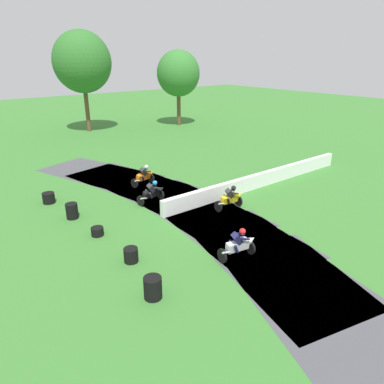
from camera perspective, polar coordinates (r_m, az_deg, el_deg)
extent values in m
plane|color=#38752D|center=(19.30, 0.14, -2.55)|extent=(120.00, 120.00, 0.00)
cube|color=#47474C|center=(13.21, 19.41, -16.37)|extent=(6.90, 9.59, 0.01)
cube|color=#47474C|center=(15.12, 12.15, -10.33)|extent=(6.08, 9.43, 0.01)
cube|color=#47474C|center=(17.17, 5.83, -5.85)|extent=(5.18, 9.14, 0.01)
cube|color=#47474C|center=(19.29, 0.13, -2.54)|extent=(4.21, 8.74, 0.01)
cube|color=#47474C|center=(21.45, -5.12, -0.10)|extent=(5.02, 9.08, 0.01)
cube|color=#47474C|center=(23.60, -10.06, 1.68)|extent=(5.93, 9.39, 0.01)
cube|color=#47474C|center=(25.73, -14.75, 2.95)|extent=(6.77, 9.57, 0.01)
cube|color=white|center=(22.73, 11.24, 2.02)|extent=(15.14, 0.45, 0.90)
cylinder|color=black|center=(15.11, 9.41, -8.83)|extent=(0.21, 0.69, 0.68)
cylinder|color=black|center=(14.40, 4.89, -10.24)|extent=(0.21, 0.69, 0.68)
cube|color=silver|center=(14.56, 7.36, -8.60)|extent=(1.04, 0.51, 0.44)
ellipsoid|color=silver|center=(14.51, 8.08, -7.60)|extent=(0.49, 0.39, 0.28)
cone|color=silver|center=(14.86, 9.59, -7.56)|extent=(0.45, 0.40, 0.45)
cylinder|color=#B2B2B7|center=(14.24, 5.59, -9.73)|extent=(0.42, 0.16, 0.17)
cube|color=#1E1E4C|center=(14.30, 7.30, -7.46)|extent=(0.55, 0.35, 0.60)
sphere|color=red|center=(14.25, 8.17, -6.33)|extent=(0.26, 0.26, 0.26)
cylinder|color=#1E1E4C|center=(14.54, 7.82, -6.73)|extent=(0.44, 0.16, 0.24)
cylinder|color=#1E1E4C|center=(14.32, 8.64, -7.49)|extent=(0.44, 0.16, 0.24)
cylinder|color=#1E1E4C|center=(14.57, 6.39, -8.32)|extent=(0.29, 0.15, 0.42)
cylinder|color=#1E1E4C|center=(14.35, 7.18, -9.11)|extent=(0.29, 0.15, 0.42)
cylinder|color=black|center=(19.59, 7.51, -1.43)|extent=(0.15, 0.72, 0.71)
cylinder|color=black|center=(18.77, 4.25, -2.35)|extent=(0.15, 0.72, 0.71)
cube|color=yellow|center=(19.01, 6.07, -1.13)|extent=(1.03, 0.45, 0.45)
ellipsoid|color=yellow|center=(18.99, 6.62, -0.36)|extent=(0.47, 0.36, 0.29)
cone|color=yellow|center=(19.36, 7.69, -0.41)|extent=(0.42, 0.41, 0.46)
cylinder|color=#B2B2B7|center=(18.63, 4.82, -1.91)|extent=(0.42, 0.13, 0.17)
cube|color=#28282D|center=(18.77, 6.08, -0.21)|extent=(0.52, 0.40, 0.61)
sphere|color=black|center=(18.76, 6.75, 0.66)|extent=(0.26, 0.26, 0.26)
cylinder|color=#28282D|center=(19.04, 6.42, 0.30)|extent=(0.43, 0.11, 0.24)
cylinder|color=#28282D|center=(18.81, 7.09, -0.24)|extent=(0.43, 0.11, 0.24)
cylinder|color=#28282D|center=(19.01, 5.33, -0.92)|extent=(0.28, 0.19, 0.42)
cylinder|color=#28282D|center=(18.79, 5.99, -1.47)|extent=(0.28, 0.19, 0.42)
cylinder|color=black|center=(20.36, -5.09, -0.44)|extent=(0.14, 0.74, 0.74)
cylinder|color=black|center=(19.62, -8.33, -1.46)|extent=(0.14, 0.74, 0.74)
cube|color=black|center=(19.81, -6.58, -0.23)|extent=(1.02, 0.44, 0.46)
ellipsoid|color=black|center=(19.77, -6.08, 0.52)|extent=(0.46, 0.36, 0.31)
cone|color=black|center=(20.12, -4.98, 0.53)|extent=(0.41, 0.40, 0.47)
cylinder|color=#B2B2B7|center=(19.46, -7.83, -1.04)|extent=(0.41, 0.15, 0.18)
cube|color=#28282D|center=(19.56, -6.64, 0.64)|extent=(0.51, 0.44, 0.62)
sphere|color=#1E7FE0|center=(19.53, -6.03, 1.48)|extent=(0.26, 0.26, 0.26)
cylinder|color=#28282D|center=(19.81, -6.28, 1.15)|extent=(0.43, 0.17, 0.24)
cylinder|color=#28282D|center=(19.58, -5.67, 0.63)|extent=(0.43, 0.17, 0.24)
cylinder|color=#28282D|center=(19.82, -7.30, -0.05)|extent=(0.27, 0.22, 0.42)
cylinder|color=#28282D|center=(19.59, -6.70, -0.58)|extent=(0.27, 0.22, 0.42)
cylinder|color=black|center=(23.21, -6.66, 2.28)|extent=(0.22, 0.74, 0.73)
cylinder|color=black|center=(22.35, -9.29, 1.38)|extent=(0.22, 0.74, 0.73)
cube|color=orange|center=(22.63, -7.86, 2.49)|extent=(1.05, 0.55, 0.46)
ellipsoid|color=orange|center=(22.61, -7.44, 3.17)|extent=(0.49, 0.41, 0.30)
cone|color=orange|center=(23.00, -6.56, 3.17)|extent=(0.43, 0.43, 0.47)
cylinder|color=#B2B2B7|center=(22.23, -8.83, 1.79)|extent=(0.42, 0.19, 0.18)
cube|color=#28282D|center=(22.39, -7.89, 3.28)|extent=(0.53, 0.45, 0.62)
sphere|color=white|center=(22.40, -7.38, 4.05)|extent=(0.26, 0.26, 0.26)
cylinder|color=#28282D|center=(22.67, -7.65, 3.71)|extent=(0.43, 0.21, 0.24)
cylinder|color=#28282D|center=(22.44, -7.05, 3.32)|extent=(0.43, 0.21, 0.24)
cylinder|color=#28282D|center=(22.62, -8.49, 2.62)|extent=(0.27, 0.23, 0.42)
cylinder|color=#28282D|center=(22.40, -7.89, 2.22)|extent=(0.27, 0.23, 0.42)
cylinder|color=black|center=(12.71, -6.30, -16.21)|extent=(0.64, 0.64, 0.20)
cylinder|color=black|center=(12.59, -6.34, -15.49)|extent=(0.64, 0.64, 0.20)
cylinder|color=black|center=(12.47, -6.38, -14.75)|extent=(0.64, 0.64, 0.20)
cylinder|color=black|center=(12.36, -6.42, -14.00)|extent=(0.64, 0.64, 0.20)
cylinder|color=black|center=(14.71, -9.79, -10.66)|extent=(0.58, 0.58, 0.20)
cylinder|color=black|center=(14.61, -9.84, -10.00)|extent=(0.58, 0.58, 0.20)
cylinder|color=black|center=(14.50, -9.89, -9.32)|extent=(0.58, 0.58, 0.20)
cylinder|color=black|center=(16.99, -15.02, -6.47)|extent=(0.57, 0.57, 0.20)
cylinder|color=black|center=(16.90, -15.08, -5.87)|extent=(0.57, 0.57, 0.20)
cylinder|color=black|center=(19.07, -18.74, -3.74)|extent=(0.60, 0.60, 0.20)
cylinder|color=black|center=(18.99, -18.81, -3.19)|extent=(0.60, 0.60, 0.20)
cylinder|color=black|center=(18.91, -18.88, -2.64)|extent=(0.60, 0.60, 0.20)
cylinder|color=black|center=(18.84, -18.95, -2.08)|extent=(0.60, 0.60, 0.20)
cylinder|color=black|center=(21.46, -22.09, -1.38)|extent=(0.67, 0.67, 0.20)
cylinder|color=black|center=(21.38, -22.17, -0.89)|extent=(0.67, 0.67, 0.20)
cylinder|color=black|center=(21.31, -22.24, -0.39)|extent=(0.67, 0.67, 0.20)
cylinder|color=brown|center=(42.38, -2.15, 13.30)|extent=(0.44, 0.44, 3.76)
ellipsoid|color=#33752D|center=(42.01, -2.23, 18.62)|extent=(4.85, 4.85, 5.09)
cylinder|color=brown|center=(40.28, -16.58, 12.64)|extent=(0.44, 0.44, 4.60)
ellipsoid|color=#2D6B28|center=(39.91, -17.34, 19.44)|extent=(5.89, 5.89, 6.18)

